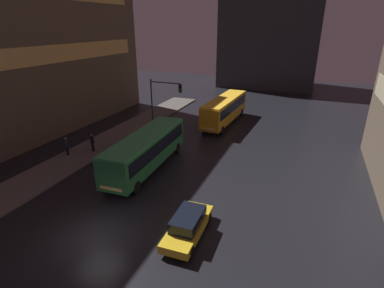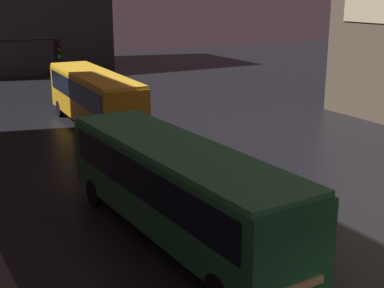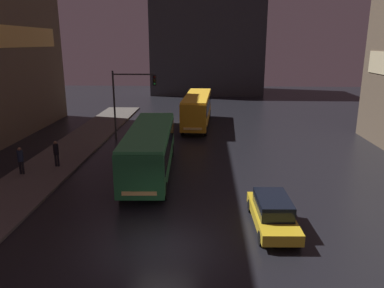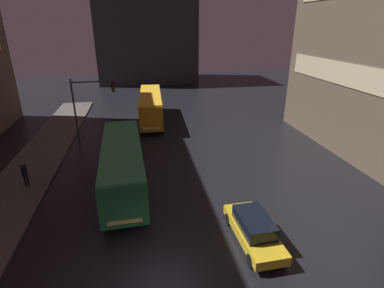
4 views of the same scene
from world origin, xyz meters
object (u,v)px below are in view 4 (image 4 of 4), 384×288
object	(u,v)px
bus_near	(123,161)
traffic_light_main	(89,99)
pedestrian_near	(24,172)
car_taxi	(254,229)
bus_far	(151,104)

from	to	relation	value
bus_near	traffic_light_main	xyz separation A→B (m)	(-3.13, 9.19, 2.20)
pedestrian_near	car_taxi	bearing A→B (deg)	-52.90
bus_near	car_taxi	world-z (taller)	bus_near
bus_far	bus_near	bearing A→B (deg)	82.57
bus_near	bus_far	size ratio (longest dim) A/B	0.99
pedestrian_near	traffic_light_main	xyz separation A→B (m)	(3.45, 8.17, 2.92)
bus_far	traffic_light_main	size ratio (longest dim) A/B	1.84
car_taxi	bus_far	bearing A→B (deg)	-81.21
bus_near	car_taxi	size ratio (longest dim) A/B	2.33
car_taxi	pedestrian_near	distance (m)	15.47
bus_far	pedestrian_near	distance (m)	16.60
car_taxi	traffic_light_main	xyz separation A→B (m)	(-9.84, 16.07, 3.36)
pedestrian_near	traffic_light_main	bearing A→B (deg)	44.94
bus_near	car_taxi	xyz separation A→B (m)	(6.71, -6.89, -1.16)
bus_near	pedestrian_near	size ratio (longest dim) A/B	6.18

